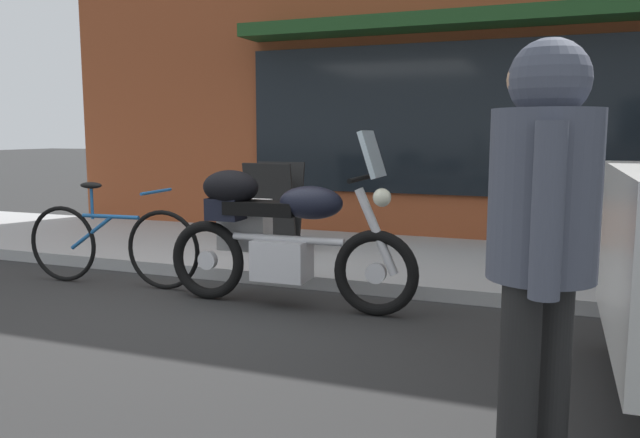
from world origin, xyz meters
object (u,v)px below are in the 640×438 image
touring_motorcycle (274,231)px  parked_bicycle (111,244)px  pedestrian_walking (542,222)px  sandwich_board_sign (274,207)px

touring_motorcycle → parked_bicycle: 1.70m
pedestrian_walking → sandwich_board_sign: bearing=126.9°
parked_bicycle → pedestrian_walking: pedestrian_walking is taller
sandwich_board_sign → parked_bicycle: bearing=-121.6°
parked_bicycle → sandwich_board_sign: sandwich_board_sign is taller
pedestrian_walking → parked_bicycle: bearing=148.9°
pedestrian_walking → sandwich_board_sign: pedestrian_walking is taller
parked_bicycle → pedestrian_walking: bearing=-31.1°
touring_motorcycle → pedestrian_walking: (2.11, -2.22, 0.47)m
touring_motorcycle → sandwich_board_sign: bearing=115.4°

